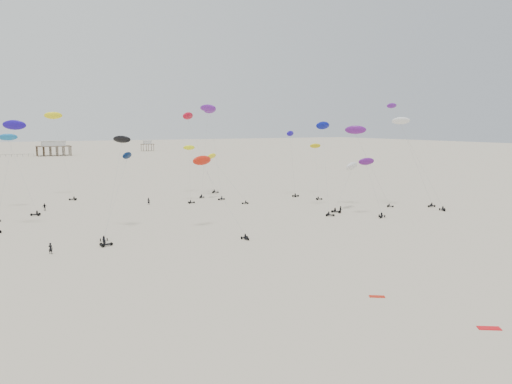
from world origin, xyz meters
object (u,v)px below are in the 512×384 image
pavilion_main (54,149)px  spectator_0 (51,254)px  rig_9 (219,166)px  rig_0 (211,176)px  rig_4 (349,174)px  pavilion_small (147,146)px

pavilion_main → spectator_0: 266.62m
pavilion_main → rig_9: rig_9 is taller
rig_0 → spectator_0: bearing=7.5°
pavilion_main → rig_0: size_ratio=1.17×
rig_4 → rig_9: (-20.72, 28.83, 0.59)m
pavilion_main → rig_4: 257.15m
rig_0 → rig_4: bearing=-172.8°
rig_0 → spectator_0: 31.39m
pavilion_small → rig_0: 298.34m
rig_9 → rig_0: bearing=152.0°
spectator_0 → pavilion_main: bearing=-68.9°
rig_0 → rig_9: (16.92, 34.91, -1.32)m
pavilion_main → rig_9: bearing=-85.4°
rig_4 → spectator_0: size_ratio=5.64×
rig_9 → spectator_0: bearing=128.6°
spectator_0 → rig_0: bearing=-143.4°
rig_0 → rig_4: size_ratio=1.50×
pavilion_main → pavilion_small: size_ratio=2.33×
pavilion_small → rig_0: (-68.76, -290.23, 6.96)m
pavilion_main → pavilion_small: pavilion_main is taller
rig_9 → spectator_0: rig_9 is taller
rig_4 → rig_9: 35.51m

